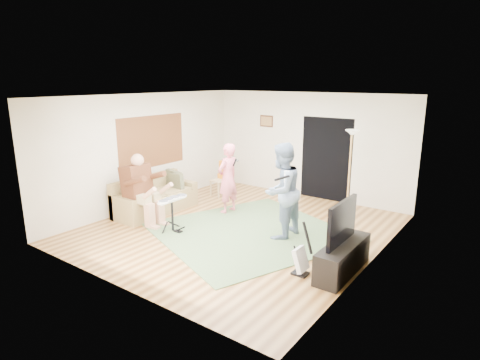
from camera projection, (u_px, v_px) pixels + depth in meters
name	position (u px, v px, depth m)	size (l,w,h in m)	color
floor	(239.00, 228.00, 8.35)	(6.00, 6.00, 0.00)	brown
walls	(239.00, 165.00, 8.02)	(5.50, 6.00, 2.70)	beige
ceiling	(239.00, 96.00, 7.68)	(6.00, 6.00, 0.00)	white
window_blinds	(152.00, 142.00, 9.69)	(2.05, 2.05, 0.00)	brown
doorway	(326.00, 159.00, 10.12)	(2.10, 2.10, 0.00)	black
picture_frame	(266.00, 121.00, 10.94)	(0.42, 0.03, 0.32)	#3F2314
area_rug	(249.00, 232.00, 8.14)	(3.32, 3.41, 0.02)	#4C6940
sofa	(153.00, 200.00, 9.38)	(0.83, 2.01, 0.81)	#987F4C
drummer	(143.00, 197.00, 8.55)	(0.97, 0.54, 1.50)	#582D18
drum_kit	(172.00, 216.00, 8.12)	(0.40, 0.71, 0.73)	black
singer	(228.00, 178.00, 9.18)	(0.59, 0.39, 1.62)	#E76477
microphone	(235.00, 162.00, 8.96)	(0.06, 0.06, 0.24)	black
guitarist	(281.00, 191.00, 7.70)	(0.91, 0.71, 1.87)	#6E83A1
guitar_held	(291.00, 175.00, 7.50)	(0.12, 0.60, 0.26)	white
guitar_spare	(301.00, 260.00, 6.32)	(0.32, 0.29, 0.90)	black
torchiere_lamp	(350.00, 157.00, 8.91)	(0.35, 0.35, 1.94)	black
dining_chair	(220.00, 183.00, 10.65)	(0.45, 0.47, 0.90)	tan
tv_cabinet	(343.00, 258.00, 6.39)	(0.40, 1.40, 0.50)	black
television	(342.00, 222.00, 6.27)	(0.06, 1.01, 0.69)	black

